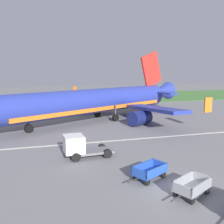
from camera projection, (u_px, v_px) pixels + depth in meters
ground_plane at (180, 190)px, 16.47m from camera, size 220.00×220.00×0.00m
grass_strip at (74, 98)px, 69.20m from camera, size 220.00×28.00×0.06m
apron_stripe at (122, 140)px, 28.14m from camera, size 120.00×0.36×0.01m
airplane at (99, 101)px, 38.69m from camera, size 35.02×28.92×11.34m
baggage_cart_second_in_row at (192, 186)px, 15.65m from camera, size 3.50×2.38×1.07m
baggage_cart_third_in_row at (149, 171)px, 18.01m from camera, size 3.49×2.39×1.07m
service_truck_beside_carts at (79, 146)px, 22.30m from camera, size 4.49×2.25×2.10m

